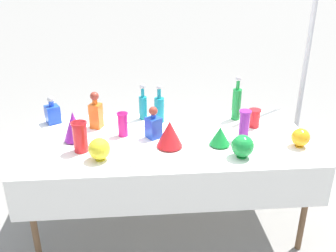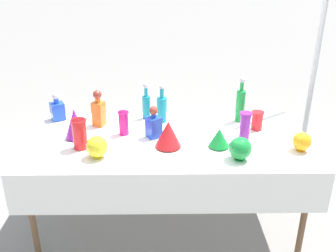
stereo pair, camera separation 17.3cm
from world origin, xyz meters
TOP-DOWN VIEW (x-y plane):
  - ground_plane at (0.00, 0.00)m, footprint 40.00×40.00m
  - display_table at (0.00, -0.03)m, footprint 2.08×1.00m
  - tall_bottle_0 at (-0.05, 0.31)m, footprint 0.08×0.08m
  - tall_bottle_1 at (-0.17, 0.39)m, footprint 0.06×0.06m
  - tall_bottle_2 at (0.59, 0.32)m, footprint 0.07×0.07m
  - square_decanter_0 at (-0.90, 0.37)m, footprint 0.14×0.14m
  - square_decanter_1 at (-0.11, 0.03)m, footprint 0.13×0.13m
  - square_decanter_2 at (-0.54, 0.24)m, footprint 0.11×0.11m
  - slender_vase_0 at (-0.33, 0.07)m, footprint 0.08×0.08m
  - slender_vase_1 at (0.55, -0.06)m, footprint 0.09×0.09m
  - slender_vase_2 at (0.69, 0.15)m, footprint 0.10×0.10m
  - slender_vase_3 at (-0.61, -0.15)m, footprint 0.11×0.11m
  - fluted_vase_0 at (0.36, -0.15)m, footprint 0.15×0.15m
  - fluted_vase_1 at (-0.68, 0.02)m, footprint 0.16×0.16m
  - fluted_vase_2 at (-0.00, -0.14)m, footprint 0.19×0.19m
  - round_bowl_0 at (-0.48, -0.28)m, footprint 0.15×0.15m
  - round_bowl_1 at (0.47, -0.33)m, footprint 0.15×0.15m
  - round_bowl_2 at (0.92, -0.21)m, footprint 0.13×0.13m
  - price_tag_left at (-0.26, -0.44)m, footprint 0.05×0.01m
  - cardboard_box_behind_left at (0.26, 0.92)m, footprint 0.54×0.48m
  - canopy_pole at (1.30, 0.69)m, footprint 0.18×0.18m

SIDE VIEW (x-z plane):
  - ground_plane at x=0.00m, z-range 0.00..0.00m
  - cardboard_box_behind_left at x=0.26m, z-range -0.04..0.42m
  - display_table at x=0.00m, z-range 0.33..1.09m
  - price_tag_left at x=-0.26m, z-range 0.76..0.80m
  - round_bowl_2 at x=0.92m, z-range 0.76..0.90m
  - fluted_vase_0 at x=0.36m, z-range 0.76..0.91m
  - slender_vase_2 at x=0.69m, z-range 0.77..0.91m
  - round_bowl_0 at x=-0.48m, z-range 0.76..0.92m
  - round_bowl_1 at x=0.47m, z-range 0.76..0.92m
  - square_decanter_0 at x=-0.90m, z-range 0.73..0.96m
  - slender_vase_0 at x=-0.33m, z-range 0.77..0.95m
  - square_decanter_1 at x=-0.11m, z-range 0.74..0.98m
  - fluted_vase_2 at x=0.00m, z-range 0.76..0.96m
  - slender_vase_3 at x=-0.61m, z-range 0.77..0.98m
  - tall_bottle_0 at x=-0.05m, z-range 0.72..1.03m
  - fluted_vase_1 at x=-0.68m, z-range 0.76..0.99m
  - slender_vase_1 at x=0.55m, z-range 0.77..0.99m
  - tall_bottle_1 at x=-0.17m, z-range 0.73..1.03m
  - square_decanter_2 at x=-0.54m, z-range 0.74..1.04m
  - tall_bottle_2 at x=0.59m, z-range 0.72..1.09m
  - canopy_pole at x=1.30m, z-range -0.26..2.46m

